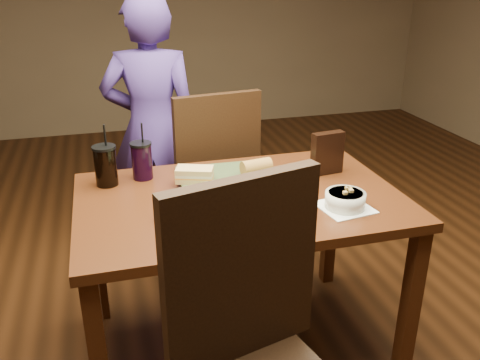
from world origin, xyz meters
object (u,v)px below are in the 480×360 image
cup_cola (106,165)px  chip_bag (327,153)px  soup_bowl (345,200)px  dining_table (240,216)px  chair_near (253,356)px  sandwich_far (195,175)px  tray_far (228,178)px  baguette_far (256,167)px  sandwich_near (176,209)px  cup_berry (142,160)px  chair_far (214,174)px  diner (153,130)px  salad_bowl (233,200)px  tray_near (223,213)px  baguette_near (264,217)px

cup_cola → chip_bag: cup_cola is taller
soup_bowl → dining_table: bearing=149.3°
chair_near → sandwich_far: 0.92m
tray_far → baguette_far: 0.13m
sandwich_near → cup_berry: cup_berry is taller
chair_far → tray_far: bearing=-95.3°
chair_far → diner: (-0.28, 0.32, 0.17)m
sandwich_near → baguette_far: size_ratio=0.75×
diner → baguette_far: 0.89m
cup_cola → cup_berry: 0.16m
tray_far → chip_bag: chip_bag is taller
tray_far → chair_far: bearing=84.7°
sandwich_near → diner: bearing=87.9°
diner → chip_bag: diner is taller
salad_bowl → sandwich_near: salad_bowl is taller
sandwich_near → cup_cola: bearing=120.4°
diner → baguette_far: bearing=125.3°
dining_table → baguette_far: bearing=54.5°
tray_near → soup_bowl: 0.47m
baguette_far → salad_bowl: bearing=-121.2°
chair_near → soup_bowl: bearing=45.3°
soup_bowl → baguette_far: size_ratio=1.60×
sandwich_near → baguette_far: bearing=36.8°
baguette_near → chair_near: bearing=-111.0°
chair_far → tray_near: bearing=-100.3°
dining_table → tray_far: bearing=91.6°
dining_table → baguette_far: size_ratio=9.83×
dining_table → sandwich_far: 0.26m
chair_far → salad_bowl: chair_far is taller
diner → sandwich_near: size_ratio=15.11×
tray_far → baguette_far: baguette_far is taller
sandwich_far → chip_bag: bearing=-2.3°
tray_near → cup_cola: (-0.40, 0.41, 0.08)m
diner → sandwich_far: 0.83m
dining_table → baguette_far: 0.25m
soup_bowl → chip_bag: size_ratio=1.11×
diner → sandwich_near: bearing=99.2°
dining_table → sandwich_near: bearing=-154.9°
chair_near → soup_bowl: size_ratio=5.20×
tray_far → baguette_near: 0.48m
chair_near → sandwich_far: (0.01, 0.90, 0.19)m
soup_bowl → diner: bearing=116.6°
cup_cola → salad_bowl: bearing=-42.4°
salad_bowl → chip_bag: size_ratio=1.19×
chair_near → soup_bowl: (0.53, 0.53, 0.17)m
tray_near → chip_bag: (0.54, 0.28, 0.09)m
soup_bowl → sandwich_near: 0.65m
dining_table → sandwich_far: size_ratio=7.50×
cup_cola → cup_berry: size_ratio=1.06×
baguette_near → cup_berry: cup_berry is taller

